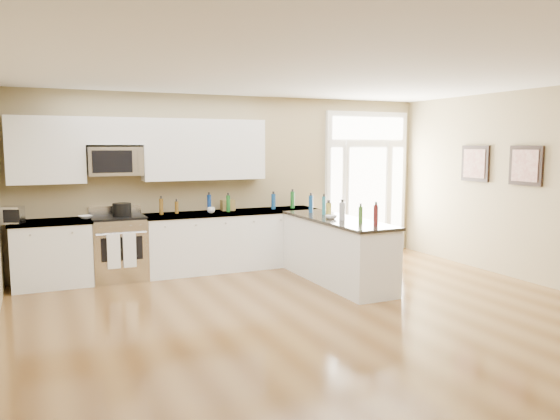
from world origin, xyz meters
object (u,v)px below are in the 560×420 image
(stockpot, at_px, (122,209))
(toaster_oven, at_px, (12,215))
(peninsula_cabinet, at_px, (336,253))
(kitchen_range, at_px, (119,248))

(stockpot, distance_m, toaster_oven, 1.46)
(peninsula_cabinet, relative_size, toaster_oven, 8.48)
(stockpot, bearing_deg, toaster_oven, -176.20)
(kitchen_range, bearing_deg, stockpot, -5.35)
(toaster_oven, bearing_deg, peninsula_cabinet, 5.83)
(kitchen_range, relative_size, stockpot, 3.98)
(peninsula_cabinet, bearing_deg, stockpot, 152.85)
(kitchen_range, distance_m, toaster_oven, 1.52)
(stockpot, xyz_separation_m, toaster_oven, (-1.46, -0.10, 0.00))
(kitchen_range, height_order, toaster_oven, toaster_oven)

